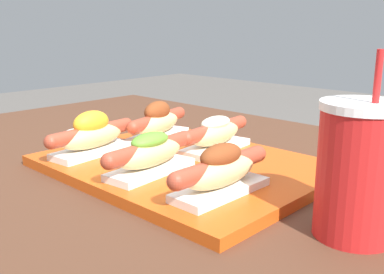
# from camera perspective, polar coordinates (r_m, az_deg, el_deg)

# --- Properties ---
(serving_tray) EXTENTS (0.48, 0.37, 0.02)m
(serving_tray) POSITION_cam_1_polar(r_m,az_deg,el_deg) (0.80, -0.99, -3.66)
(serving_tray) COLOR #CC4C14
(serving_tray) RESTS_ON patio_table
(hot_dog_0) EXTENTS (0.07, 0.20, 0.08)m
(hot_dog_0) POSITION_cam_1_polar(r_m,az_deg,el_deg) (0.85, -12.59, 0.23)
(hot_dog_0) COLOR white
(hot_dog_0) RESTS_ON serving_tray
(hot_dog_1) EXTENTS (0.07, 0.20, 0.07)m
(hot_dog_1) POSITION_cam_1_polar(r_m,az_deg,el_deg) (0.73, -5.32, -2.09)
(hot_dog_1) COLOR white
(hot_dog_1) RESTS_ON serving_tray
(hot_dog_2) EXTENTS (0.06, 0.20, 0.07)m
(hot_dog_2) POSITION_cam_1_polar(r_m,az_deg,el_deg) (0.64, 3.67, -4.30)
(hot_dog_2) COLOR white
(hot_dog_2) RESTS_ON serving_tray
(hot_dog_3) EXTENTS (0.10, 0.20, 0.08)m
(hot_dog_3) POSITION_cam_1_polar(r_m,az_deg,el_deg) (0.94, -4.40, 1.89)
(hot_dog_3) COLOR white
(hot_dog_3) RESTS_ON serving_tray
(hot_dog_4) EXTENTS (0.08, 0.20, 0.07)m
(hot_dog_4) POSITION_cam_1_polar(r_m,az_deg,el_deg) (0.86, 3.02, 0.44)
(hot_dog_4) COLOR white
(hot_dog_4) RESTS_ON serving_tray
(sauce_bowl) EXTENTS (0.07, 0.07, 0.02)m
(sauce_bowl) POSITION_cam_1_polar(r_m,az_deg,el_deg) (1.03, -13.84, 0.22)
(sauce_bowl) COLOR white
(sauce_bowl) RESTS_ON patio_table
(drink_cup) EXTENTS (0.10, 0.10, 0.23)m
(drink_cup) POSITION_cam_1_polar(r_m,az_deg,el_deg) (0.57, 20.35, -3.99)
(drink_cup) COLOR red
(drink_cup) RESTS_ON patio_table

